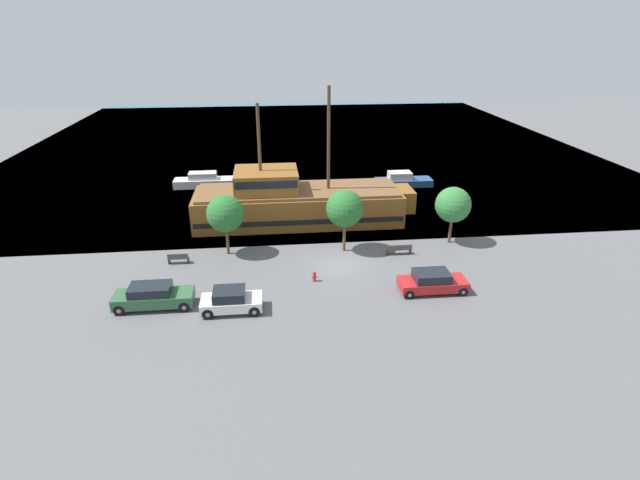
{
  "coord_description": "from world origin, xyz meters",
  "views": [
    {
      "loc": [
        -4.98,
        -33.48,
        16.72
      ],
      "look_at": [
        -1.25,
        2.0,
        1.2
      ],
      "focal_mm": 28.0,
      "sensor_mm": 36.0,
      "label": 1
    }
  ],
  "objects": [
    {
      "name": "tree_row_mideast",
      "position": [
        0.73,
        2.47,
        3.56
      ],
      "size": [
        2.92,
        2.92,
        5.03
      ],
      "color": "brown",
      "rests_on": "ground_plane"
    },
    {
      "name": "moored_boat_dockside",
      "position": [
        9.85,
        19.07,
        0.58
      ],
      "size": [
        6.28,
        2.11,
        1.57
      ],
      "color": "navy",
      "rests_on": "water_surface"
    },
    {
      "name": "bench_promenade_west",
      "position": [
        -12.08,
        1.42,
        0.43
      ],
      "size": [
        1.54,
        0.45,
        0.85
      ],
      "color": "#4C4742",
      "rests_on": "ground_plane"
    },
    {
      "name": "bench_promenade_east",
      "position": [
        4.94,
        1.26,
        0.45
      ],
      "size": [
        1.95,
        0.45,
        0.85
      ],
      "color": "#4C4742",
      "rests_on": "ground_plane"
    },
    {
      "name": "ground_plane",
      "position": [
        0.0,
        0.0,
        0.0
      ],
      "size": [
        160.0,
        160.0,
        0.0
      ],
      "primitive_type": "plane",
      "color": "#5B5B5E"
    },
    {
      "name": "moored_boat_outer",
      "position": [
        -11.88,
        21.0,
        0.62
      ],
      "size": [
        7.47,
        1.95,
        1.63
      ],
      "color": "silver",
      "rests_on": "water_surface"
    },
    {
      "name": "tree_row_midwest",
      "position": [
        9.68,
        3.19,
        3.28
      ],
      "size": [
        2.88,
        2.88,
        4.73
      ],
      "color": "brown",
      "rests_on": "ground_plane"
    },
    {
      "name": "tree_row_east",
      "position": [
        -8.45,
        2.84,
        3.35
      ],
      "size": [
        2.89,
        2.89,
        4.81
      ],
      "color": "brown",
      "rests_on": "ground_plane"
    },
    {
      "name": "parked_car_curb_mid",
      "position": [
        5.67,
        -4.74,
        0.72
      ],
      "size": [
        4.54,
        1.92,
        1.47
      ],
      "color": "#B21E1E",
      "rests_on": "ground_plane"
    },
    {
      "name": "fire_hydrant",
      "position": [
        -2.12,
        -2.46,
        0.41
      ],
      "size": [
        0.42,
        0.25,
        0.76
      ],
      "color": "red",
      "rests_on": "ground_plane"
    },
    {
      "name": "water_surface",
      "position": [
        0.0,
        44.0,
        0.0
      ],
      "size": [
        80.0,
        80.0,
        0.0
      ],
      "primitive_type": "plane",
      "color": "#38667F",
      "rests_on": "ground"
    },
    {
      "name": "parked_car_curb_rear",
      "position": [
        -12.67,
        -4.87,
        0.78
      ],
      "size": [
        4.96,
        1.86,
        1.57
      ],
      "color": "#2D5B38",
      "rests_on": "ground_plane"
    },
    {
      "name": "pirate_ship",
      "position": [
        -2.7,
        9.37,
        1.84
      ],
      "size": [
        19.82,
        5.97,
        11.99
      ],
      "color": "brown",
      "rests_on": "water_surface"
    },
    {
      "name": "parked_car_curb_front",
      "position": [
        -7.71,
        -5.86,
        0.75
      ],
      "size": [
        3.82,
        1.91,
        1.51
      ],
      "color": "white",
      "rests_on": "ground_plane"
    }
  ]
}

